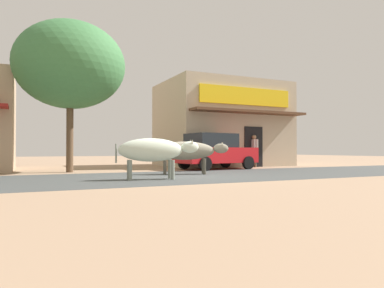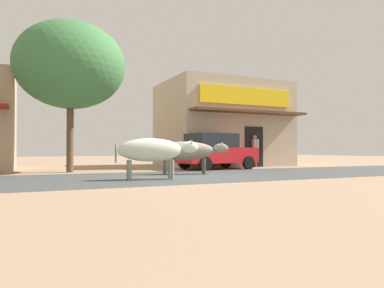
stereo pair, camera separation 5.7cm
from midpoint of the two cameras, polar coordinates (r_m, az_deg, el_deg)
name	(u,v)px [view 1 (the left image)]	position (r m, az deg, el deg)	size (l,w,h in m)	color
ground	(182,176)	(12.13, -1.72, -5.17)	(80.00, 80.00, 0.00)	#9E7E62
asphalt_road	(182,176)	(12.13, -1.72, -5.16)	(72.00, 5.60, 0.00)	#424645
storefront_right_club	(222,125)	(20.76, 4.68, 3.09)	(6.75, 5.93, 4.69)	tan
roadside_tree	(70,66)	(15.41, -19.00, 11.77)	(4.34, 4.34, 6.02)	brown
parked_hatchback_car	(215,151)	(16.47, 3.53, -1.12)	(3.91, 2.26, 1.64)	red
cow_near_brown	(153,150)	(10.84, -6.38, -1.01)	(2.55, 0.93, 1.25)	silver
cow_far_dark	(186,151)	(13.09, -1.03, -1.12)	(2.73, 1.39, 1.20)	gray
pedestrian_by_shop	(254,148)	(18.74, 9.82, -0.65)	(0.28, 0.61, 1.67)	brown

